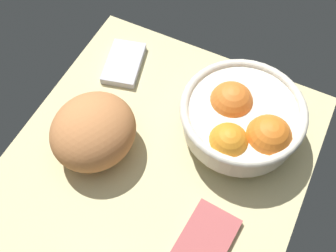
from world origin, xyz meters
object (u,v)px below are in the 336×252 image
napkin_spare (124,63)px  fruit_bowl (242,120)px  napkin_folded (202,246)px  bread_loaf (93,131)px

napkin_spare → fruit_bowl: bearing=-101.6°
fruit_bowl → napkin_folded: bearing=-174.0°
fruit_bowl → napkin_spare: 28.94cm
bread_loaf → napkin_folded: 27.14cm
fruit_bowl → napkin_folded: fruit_bowl is taller
bread_loaf → napkin_folded: size_ratio=1.13×
bread_loaf → napkin_spare: bearing=14.5°
napkin_folded → napkin_spare: (27.84, 30.17, 0.22)cm
fruit_bowl → napkin_spare: size_ratio=2.00×
bread_loaf → napkin_folded: bearing=-109.1°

